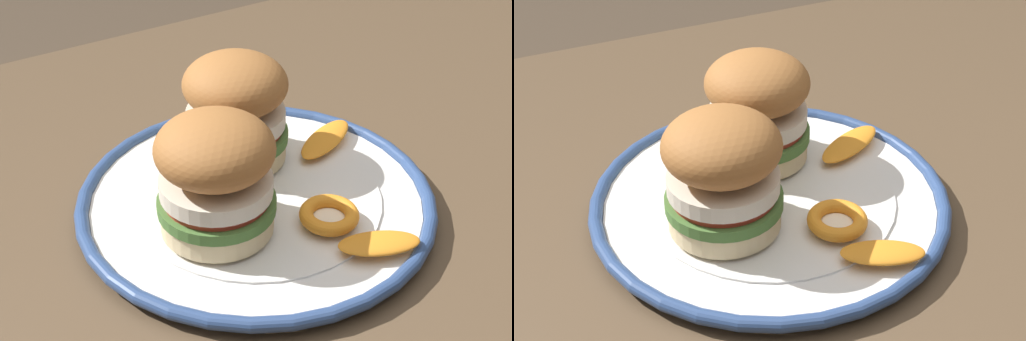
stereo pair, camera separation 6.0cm
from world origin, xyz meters
The scene contains 6 objects.
dinner_plate centered at (0.05, 0.06, 0.74)m, with size 0.31×0.31×0.02m.
sandwich_half_left centered at (0.00, 0.04, 0.80)m, with size 0.13×0.13×0.10m.
sandwich_half_right centered at (0.07, 0.12, 0.80)m, with size 0.13×0.13×0.10m.
orange_peel_curled centered at (0.08, -0.01, 0.75)m, with size 0.05×0.05×0.01m.
orange_peel_strip_long centered at (0.15, 0.09, 0.75)m, with size 0.08×0.06×0.01m.
orange_peel_strip_short centered at (0.09, -0.05, 0.75)m, with size 0.07×0.05×0.01m.
Camera 2 is at (-0.16, -0.39, 1.11)m, focal length 50.56 mm.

